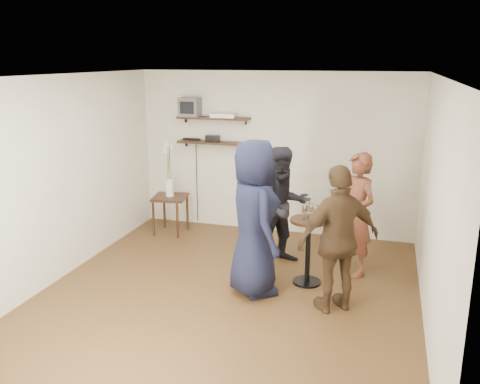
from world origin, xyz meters
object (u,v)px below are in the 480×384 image
at_px(drinks_table, 308,242).
at_px(person_brown, 339,240).
at_px(radio, 212,138).
at_px(dvd_deck, 224,115).
at_px(side_table, 170,202).
at_px(person_dark, 283,206).
at_px(person_plaid, 357,215).
at_px(person_navy, 254,218).
at_px(crt_monitor, 190,107).

relative_size(drinks_table, person_brown, 0.51).
bearing_deg(person_brown, radio, -81.11).
xyz_separation_m(dvd_deck, person_brown, (2.11, -2.37, -1.05)).
distance_m(side_table, drinks_table, 2.77).
distance_m(radio, person_dark, 1.99).
bearing_deg(person_plaid, dvd_deck, -161.85).
height_order(dvd_deck, drinks_table, dvd_deck).
relative_size(radio, drinks_table, 0.26).
xyz_separation_m(person_dark, person_brown, (0.87, -1.18, 0.02)).
bearing_deg(person_navy, drinks_table, -90.00).
relative_size(crt_monitor, drinks_table, 0.37).
height_order(side_table, person_brown, person_brown).
height_order(radio, person_navy, person_navy).
distance_m(crt_monitor, dvd_deck, 0.59).
xyz_separation_m(person_plaid, person_brown, (-0.12, -1.09, 0.03)).
bearing_deg(crt_monitor, radio, 0.00).
distance_m(crt_monitor, drinks_table, 3.22).
bearing_deg(person_brown, person_plaid, -131.72).
relative_size(person_dark, person_navy, 0.87).
bearing_deg(crt_monitor, person_dark, -33.33).
xyz_separation_m(dvd_deck, radio, (-0.20, 0.00, -0.38)).
distance_m(dvd_deck, radio, 0.43).
bearing_deg(crt_monitor, side_table, -111.91).
xyz_separation_m(crt_monitor, person_brown, (2.68, -2.37, -1.17)).
height_order(drinks_table, person_brown, person_brown).
height_order(dvd_deck, person_dark, dvd_deck).
distance_m(radio, person_navy, 2.61).
xyz_separation_m(drinks_table, person_navy, (-0.60, -0.43, 0.40)).
relative_size(radio, side_table, 0.35).
height_order(drinks_table, person_dark, person_dark).
bearing_deg(drinks_table, person_dark, 127.39).
relative_size(person_dark, person_brown, 0.98).
bearing_deg(drinks_table, side_table, 152.34).
height_order(person_plaid, person_brown, person_brown).
xyz_separation_m(crt_monitor, radio, (0.37, 0.00, -0.50)).
relative_size(crt_monitor, side_table, 0.51).
xyz_separation_m(dvd_deck, drinks_table, (1.68, -1.77, -1.35)).
xyz_separation_m(radio, person_navy, (1.29, -2.20, -0.57)).
bearing_deg(person_dark, crt_monitor, 109.27).
relative_size(side_table, person_navy, 0.33).
bearing_deg(radio, side_table, -139.38).
relative_size(drinks_table, person_dark, 0.52).
bearing_deg(dvd_deck, drinks_table, -46.51).
xyz_separation_m(crt_monitor, side_table, (-0.20, -0.49, -1.49)).
distance_m(radio, drinks_table, 2.76).
height_order(dvd_deck, person_plaid, dvd_deck).
bearing_deg(radio, crt_monitor, 180.00).
distance_m(side_table, person_brown, 3.46).
height_order(radio, side_table, radio).
height_order(crt_monitor, person_plaid, crt_monitor).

